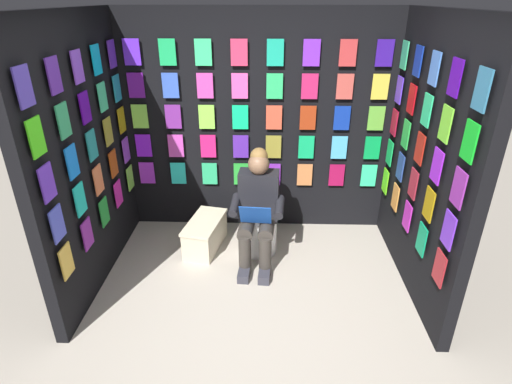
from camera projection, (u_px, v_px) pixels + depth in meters
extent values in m
plane|color=#B2A899|center=(250.00, 347.00, 3.23)|extent=(30.00, 30.00, 0.00)
cube|color=black|center=(257.00, 126.00, 4.51)|extent=(3.01, 0.10, 2.43)
cube|color=#A72DDE|center=(147.00, 173.00, 4.70)|extent=(0.17, 0.01, 0.26)
cube|color=#28E9DD|center=(178.00, 173.00, 4.69)|extent=(0.17, 0.01, 0.26)
cube|color=#2AB670|center=(210.00, 174.00, 4.68)|extent=(0.17, 0.01, 0.26)
cube|color=green|center=(241.00, 174.00, 4.67)|extent=(0.17, 0.01, 0.26)
cube|color=purple|center=(273.00, 174.00, 4.66)|extent=(0.17, 0.01, 0.26)
cube|color=#CA7641|center=(305.00, 175.00, 4.65)|extent=(0.17, 0.01, 0.26)
cube|color=#9F0F42|center=(337.00, 175.00, 4.64)|extent=(0.17, 0.01, 0.26)
cube|color=#31E095|center=(369.00, 176.00, 4.63)|extent=(0.17, 0.01, 0.26)
cube|color=#8A1CF1|center=(144.00, 146.00, 4.56)|extent=(0.17, 0.01, 0.26)
cube|color=#D446BD|center=(176.00, 146.00, 4.55)|extent=(0.17, 0.01, 0.26)
cube|color=#E81C6F|center=(208.00, 146.00, 4.54)|extent=(0.17, 0.01, 0.26)
cube|color=#5424A9|center=(241.00, 147.00, 4.53)|extent=(0.17, 0.01, 0.26)
cube|color=olive|center=(273.00, 147.00, 4.52)|extent=(0.17, 0.01, 0.26)
cube|color=#10B362|center=(306.00, 147.00, 4.51)|extent=(0.17, 0.01, 0.26)
cube|color=#49AFDC|center=(339.00, 148.00, 4.50)|extent=(0.17, 0.01, 0.26)
cube|color=#0C9B46|center=(372.00, 148.00, 4.49)|extent=(0.17, 0.01, 0.26)
cube|color=#8BE24C|center=(140.00, 116.00, 4.42)|extent=(0.17, 0.01, 0.26)
cube|color=#792A92|center=(173.00, 117.00, 4.41)|extent=(0.17, 0.01, 0.26)
cube|color=#8FEB48|center=(207.00, 117.00, 4.40)|extent=(0.17, 0.01, 0.26)
cube|color=#0FEB82|center=(240.00, 117.00, 4.39)|extent=(0.17, 0.01, 0.26)
cube|color=#E24F35|center=(274.00, 118.00, 4.38)|extent=(0.17, 0.01, 0.26)
cube|color=#A03012|center=(308.00, 118.00, 4.37)|extent=(0.17, 0.01, 0.26)
cube|color=#10309D|center=(342.00, 118.00, 4.36)|extent=(0.17, 0.01, 0.26)
cube|color=#5FB138|center=(376.00, 118.00, 4.35)|extent=(0.17, 0.01, 0.26)
cube|color=#6A1793|center=(136.00, 85.00, 4.27)|extent=(0.17, 0.01, 0.26)
cube|color=blue|center=(170.00, 86.00, 4.26)|extent=(0.17, 0.01, 0.26)
cube|color=#D843AB|center=(205.00, 86.00, 4.25)|extent=(0.17, 0.01, 0.26)
cube|color=#EE4FAA|center=(240.00, 86.00, 4.24)|extent=(0.17, 0.01, 0.26)
cube|color=#2AC066|center=(275.00, 86.00, 4.23)|extent=(0.17, 0.01, 0.26)
cube|color=#C41F5A|center=(310.00, 86.00, 4.22)|extent=(0.17, 0.01, 0.26)
cube|color=#C34C44|center=(345.00, 87.00, 4.21)|extent=(0.17, 0.01, 0.26)
cube|color=gold|center=(380.00, 87.00, 4.20)|extent=(0.17, 0.01, 0.26)
cube|color=#642AEB|center=(132.00, 52.00, 4.13)|extent=(0.17, 0.01, 0.26)
cube|color=#1DBE61|center=(167.00, 52.00, 4.12)|extent=(0.17, 0.01, 0.26)
cube|color=#39E584|center=(203.00, 52.00, 4.11)|extent=(0.17, 0.01, 0.26)
cube|color=#E5335C|center=(239.00, 52.00, 4.10)|extent=(0.17, 0.01, 0.26)
cube|color=#18B38E|center=(275.00, 53.00, 4.09)|extent=(0.17, 0.01, 0.26)
cube|color=purple|center=(312.00, 53.00, 4.08)|extent=(0.17, 0.01, 0.26)
cube|color=#C43638|center=(348.00, 53.00, 4.07)|extent=(0.17, 0.01, 0.26)
cube|color=#351490|center=(385.00, 53.00, 4.06)|extent=(0.17, 0.01, 0.26)
cube|color=black|center=(427.00, 161.00, 3.54)|extent=(0.10, 1.96, 2.43)
cube|color=#64E41A|center=(385.00, 181.00, 4.50)|extent=(0.01, 0.17, 0.26)
cube|color=#EB943F|center=(395.00, 197.00, 4.14)|extent=(0.01, 0.17, 0.26)
cube|color=#C227B6|center=(407.00, 216.00, 3.78)|extent=(0.01, 0.17, 0.26)
cube|color=#0F9E63|center=(422.00, 239.00, 3.42)|extent=(0.01, 0.17, 0.26)
cube|color=#A72028|center=(439.00, 268.00, 3.07)|extent=(0.01, 0.17, 0.26)
cube|color=green|center=(390.00, 153.00, 4.35)|extent=(0.01, 0.17, 0.26)
cube|color=#28438D|center=(400.00, 167.00, 3.99)|extent=(0.01, 0.17, 0.26)
cube|color=#A42335|center=(413.00, 184.00, 3.64)|extent=(0.01, 0.17, 0.26)
cube|color=#B48A10|center=(429.00, 204.00, 3.28)|extent=(0.01, 0.17, 0.26)
cube|color=#702FDF|center=(448.00, 230.00, 2.92)|extent=(0.01, 0.17, 0.26)
cube|color=#A81330|center=(394.00, 122.00, 4.21)|extent=(0.01, 0.17, 0.26)
cube|color=green|center=(406.00, 134.00, 3.85)|extent=(0.01, 0.17, 0.26)
cube|color=#B12015|center=(420.00, 149.00, 3.49)|extent=(0.01, 0.17, 0.26)
cube|color=#9922E5|center=(437.00, 166.00, 3.13)|extent=(0.01, 0.17, 0.26)
cube|color=purple|center=(458.00, 188.00, 2.78)|extent=(0.01, 0.17, 0.26)
cube|color=#5D37E3|center=(399.00, 90.00, 4.06)|extent=(0.01, 0.17, 0.26)
cube|color=red|center=(412.00, 99.00, 3.71)|extent=(0.01, 0.17, 0.26)
cube|color=#2AD380|center=(427.00, 110.00, 3.35)|extent=(0.01, 0.17, 0.26)
cube|color=#73DC32|center=(446.00, 124.00, 2.99)|extent=(0.01, 0.17, 0.26)
cube|color=green|center=(470.00, 142.00, 2.63)|extent=(0.01, 0.17, 0.26)
cube|color=#38C37D|center=(404.00, 55.00, 3.92)|extent=(0.01, 0.17, 0.26)
cube|color=#13319E|center=(418.00, 61.00, 3.56)|extent=(0.01, 0.17, 0.26)
cube|color=#477EDB|center=(435.00, 68.00, 3.20)|extent=(0.01, 0.17, 0.26)
cube|color=#450C9E|center=(455.00, 78.00, 2.84)|extent=(0.01, 0.17, 0.26)
cube|color=teal|center=(482.00, 90.00, 2.49)|extent=(0.01, 0.17, 0.26)
cube|color=black|center=(85.00, 158.00, 3.62)|extent=(0.10, 1.96, 2.43)
cube|color=gold|center=(67.00, 261.00, 3.14)|extent=(0.01, 0.17, 0.26)
cube|color=purple|center=(87.00, 234.00, 3.50)|extent=(0.01, 0.17, 0.26)
cube|color=green|center=(104.00, 212.00, 3.86)|extent=(0.01, 0.17, 0.26)
cube|color=#DF27AE|center=(118.00, 193.00, 4.22)|extent=(0.01, 0.17, 0.26)
cube|color=#89E149|center=(130.00, 178.00, 4.58)|extent=(0.01, 0.17, 0.26)
cube|color=#4852D6|center=(57.00, 224.00, 3.00)|extent=(0.01, 0.17, 0.26)
cube|color=#1CCCBD|center=(80.00, 200.00, 3.36)|extent=(0.01, 0.17, 0.26)
cube|color=#EE7949|center=(98.00, 180.00, 3.71)|extent=(0.01, 0.17, 0.26)
cube|color=#B54813|center=(113.00, 164.00, 4.07)|extent=(0.01, 0.17, 0.26)
cube|color=#9244D3|center=(126.00, 150.00, 4.43)|extent=(0.01, 0.17, 0.26)
cube|color=#6131CE|center=(47.00, 183.00, 2.85)|extent=(0.01, 0.17, 0.26)
cube|color=#1679EE|center=(72.00, 162.00, 3.21)|extent=(0.01, 0.17, 0.26)
cube|color=teal|center=(92.00, 145.00, 3.57)|extent=(0.01, 0.17, 0.26)
cube|color=olive|center=(108.00, 131.00, 3.93)|extent=(0.01, 0.17, 0.26)
cube|color=#AD8A13|center=(122.00, 120.00, 4.29)|extent=(0.01, 0.17, 0.26)
cube|color=#43DB1A|center=(36.00, 137.00, 2.71)|extent=(0.01, 0.17, 0.26)
cube|color=#2F9E63|center=(63.00, 121.00, 3.07)|extent=(0.01, 0.17, 0.26)
cube|color=#470A92|center=(85.00, 108.00, 3.43)|extent=(0.01, 0.17, 0.26)
cube|color=#3ECF8E|center=(103.00, 97.00, 3.78)|extent=(0.01, 0.17, 0.26)
cube|color=teal|center=(117.00, 88.00, 4.14)|extent=(0.01, 0.17, 0.26)
cube|color=#4A39AA|center=(24.00, 87.00, 2.56)|extent=(0.01, 0.17, 0.26)
cube|color=#522598|center=(54.00, 75.00, 2.92)|extent=(0.01, 0.17, 0.26)
cube|color=purple|center=(78.00, 67.00, 3.28)|extent=(0.01, 0.17, 0.26)
cube|color=#0CB1E9|center=(96.00, 60.00, 3.64)|extent=(0.01, 0.17, 0.26)
cube|color=#5829AD|center=(112.00, 54.00, 4.00)|extent=(0.01, 0.17, 0.26)
cylinder|color=white|center=(259.00, 235.00, 4.38)|extent=(0.38, 0.38, 0.40)
cylinder|color=white|center=(259.00, 217.00, 4.28)|extent=(0.41, 0.41, 0.02)
cube|color=white|center=(261.00, 192.00, 4.44)|extent=(0.39, 0.21, 0.36)
cylinder|color=white|center=(260.00, 196.00, 4.36)|extent=(0.39, 0.10, 0.39)
cube|color=black|center=(259.00, 195.00, 4.14)|extent=(0.41, 0.25, 0.52)
sphere|color=brown|center=(259.00, 164.00, 3.96)|extent=(0.21, 0.21, 0.21)
sphere|color=olive|center=(259.00, 156.00, 3.95)|extent=(0.17, 0.17, 0.17)
cylinder|color=#38332D|center=(267.00, 227.00, 4.06)|extent=(0.18, 0.41, 0.15)
cylinder|color=#38332D|center=(247.00, 226.00, 4.07)|extent=(0.18, 0.41, 0.15)
cylinder|color=#38332D|center=(265.00, 256.00, 3.99)|extent=(0.12, 0.12, 0.42)
cylinder|color=#38332D|center=(245.00, 255.00, 4.01)|extent=(0.12, 0.12, 0.42)
cube|color=#33333D|center=(264.00, 274.00, 4.01)|extent=(0.13, 0.27, 0.09)
cube|color=#33333D|center=(244.00, 272.00, 4.03)|extent=(0.13, 0.27, 0.09)
cylinder|color=black|center=(280.00, 207.00, 3.97)|extent=(0.11, 0.31, 0.13)
cylinder|color=black|center=(235.00, 205.00, 4.01)|extent=(0.11, 0.31, 0.13)
cube|color=#1746A5|center=(255.00, 215.00, 3.85)|extent=(0.31, 0.15, 0.23)
cube|color=beige|center=(205.00, 235.00, 4.45)|extent=(0.42, 0.67, 0.30)
cube|color=beige|center=(204.00, 222.00, 4.38)|extent=(0.44, 0.70, 0.03)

